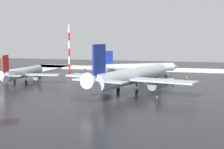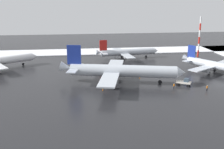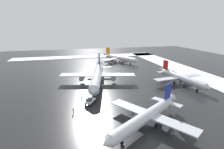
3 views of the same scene
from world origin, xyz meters
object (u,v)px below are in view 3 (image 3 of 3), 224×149
object	(u,v)px
traffic_cone_near_nose	(110,89)
airplane_parked_starboard	(181,78)
airplane_parked_portside	(97,76)
airplane_foreground_jet	(147,116)
traffic_cone_mid_line	(80,81)
airplane_distant_tail	(119,58)
ground_crew_beside_wing	(81,97)
ground_crew_by_nose_gear	(73,110)
pushback_tug	(90,101)

from	to	relation	value
traffic_cone_near_nose	airplane_parked_starboard	bearing A→B (deg)	-92.06
airplane_parked_portside	airplane_parked_starboard	world-z (taller)	airplane_parked_portside
airplane_parked_portside	traffic_cone_near_nose	distance (m)	9.26
airplane_parked_portside	airplane_foreground_jet	world-z (taller)	airplane_parked_portside
traffic_cone_mid_line	airplane_distant_tail	bearing A→B (deg)	-38.89
traffic_cone_near_nose	traffic_cone_mid_line	world-z (taller)	same
airplane_parked_portside	traffic_cone_near_nose	xyz separation A→B (m)	(-7.50, -3.96, -3.71)
airplane_parked_starboard	ground_crew_beside_wing	bearing A→B (deg)	-89.10
airplane_parked_portside	ground_crew_by_nose_gear	xyz separation A→B (m)	(-24.47, 11.39, -3.01)
pushback_tug	traffic_cone_mid_line	distance (m)	25.88
airplane_distant_tail	traffic_cone_mid_line	distance (m)	48.74
airplane_distant_tail	pushback_tug	size ratio (longest dim) A/B	5.61
pushback_tug	ground_crew_by_nose_gear	world-z (taller)	pushback_tug
airplane_parked_portside	pushback_tug	size ratio (longest dim) A/B	7.93
airplane_parked_starboard	traffic_cone_near_nose	bearing A→B (deg)	-99.78
pushback_tug	airplane_parked_starboard	bearing A→B (deg)	137.04
traffic_cone_near_nose	traffic_cone_mid_line	size ratio (longest dim) A/B	1.00
ground_crew_beside_wing	traffic_cone_near_nose	distance (m)	14.62
airplane_distant_tail	ground_crew_by_nose_gear	distance (m)	76.87
airplane_parked_portside	airplane_foreground_jet	xyz separation A→B (m)	(-36.44, -6.41, -1.04)
traffic_cone_near_nose	traffic_cone_mid_line	distance (m)	17.81
airplane_foreground_jet	traffic_cone_near_nose	distance (m)	29.17
ground_crew_by_nose_gear	traffic_cone_near_nose	world-z (taller)	ground_crew_by_nose_gear
traffic_cone_mid_line	traffic_cone_near_nose	bearing A→B (deg)	-140.67
airplane_foreground_jet	ground_crew_beside_wing	size ratio (longest dim) A/B	15.58
airplane_parked_portside	airplane_foreground_jet	size ratio (longest dim) A/B	1.51
airplane_foreground_jet	traffic_cone_near_nose	bearing A→B (deg)	-117.66
airplane_parked_portside	airplane_parked_starboard	bearing A→B (deg)	89.99
ground_crew_beside_wing	pushback_tug	bearing A→B (deg)	-7.74
airplane_distant_tail	airplane_foreground_jet	xyz separation A→B (m)	(-80.59, 16.80, -0.16)
airplane_parked_starboard	ground_crew_beside_wing	world-z (taller)	airplane_parked_starboard
airplane_parked_starboard	traffic_cone_mid_line	world-z (taller)	airplane_parked_starboard
traffic_cone_near_nose	pushback_tug	bearing A→B (deg)	140.82
airplane_distant_tail	airplane_foreground_jet	size ratio (longest dim) A/B	1.07
pushback_tug	ground_crew_beside_wing	distance (m)	4.89
pushback_tug	traffic_cone_mid_line	xyz separation A→B (m)	(25.82, 1.47, -1.01)
ground_crew_beside_wing	ground_crew_by_nose_gear	bearing A→B (deg)	-56.95
airplane_distant_tail	airplane_parked_starboard	size ratio (longest dim) A/B	0.97
traffic_cone_mid_line	ground_crew_by_nose_gear	bearing A→B (deg)	172.47
airplane_parked_portside	airplane_distant_tail	world-z (taller)	airplane_parked_portside
airplane_parked_starboard	traffic_cone_mid_line	xyz separation A→B (m)	(14.92, 43.14, -2.61)
airplane_parked_portside	traffic_cone_near_nose	size ratio (longest dim) A/B	73.01
airplane_parked_starboard	ground_crew_beside_wing	size ratio (longest dim) A/B	17.19
airplane_parked_starboard	ground_crew_by_nose_gear	xyz separation A→B (m)	(-15.82, 47.20, -1.92)
pushback_tug	traffic_cone_near_nose	bearing A→B (deg)	173.20
airplane_distant_tail	airplane_parked_starboard	bearing A→B (deg)	-17.59
airplane_distant_tail	traffic_cone_mid_line	xyz separation A→B (m)	(-37.87, 30.55, -2.83)
airplane_parked_starboard	ground_crew_beside_wing	xyz separation A→B (m)	(-6.70, 44.17, -1.92)
airplane_parked_portside	pushback_tug	world-z (taller)	airplane_parked_portside
airplane_distant_tail	ground_crew_beside_wing	bearing A→B (deg)	-58.96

